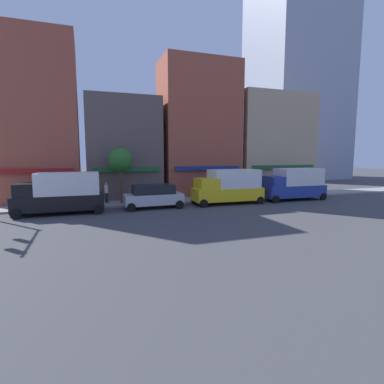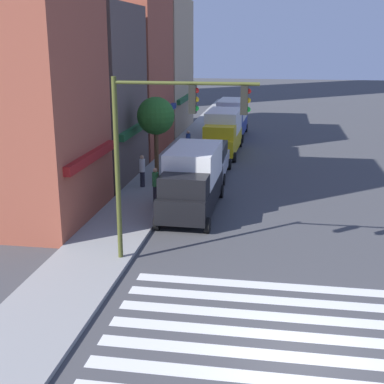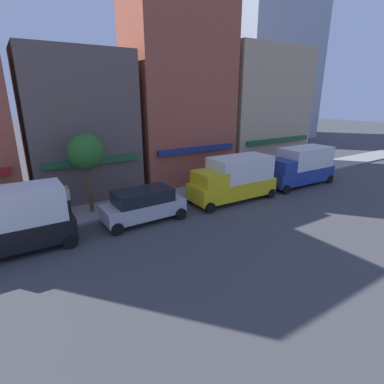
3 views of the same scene
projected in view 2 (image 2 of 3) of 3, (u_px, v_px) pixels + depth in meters
The scene contains 13 objects.
ground_plane at pixel (299, 358), 13.91m from camera, with size 200.00×200.00×0.00m, color #424244.
sidewalk_left at pixel (28, 331), 15.04m from camera, with size 120.00×3.00×0.15m.
crosswalk_stripes at pixel (299, 358), 13.91m from camera, with size 8.79×10.80×0.01m.
storefront_row at pixel (115, 64), 34.82m from camera, with size 32.74×5.30×14.94m.
traffic_signal at pixel (165, 133), 18.38m from camera, with size 0.32×5.04×6.77m.
box_truck_black at pixel (192, 180), 25.22m from camera, with size 6.23×2.42×3.04m.
suv_silver at pixel (211, 160), 31.94m from camera, with size 4.73×2.12×1.94m.
box_truck_yellow at pixel (223, 132), 38.20m from camera, with size 6.25×2.42×3.04m.
box_truck_blue at pixel (232, 118), 44.85m from camera, with size 6.24×2.42×3.04m.
pedestrian_blue_shirt at pixel (188, 143), 36.90m from camera, with size 0.32×0.32×1.77m.
pedestrian_green_top at pixel (156, 185), 26.29m from camera, with size 0.32×0.32×1.77m.
pedestrian_white_shirt at pixel (142, 170), 29.15m from camera, with size 0.32×0.32×1.77m.
street_tree at pixel (156, 117), 29.47m from camera, with size 2.08×2.08×4.79m.
Camera 2 is at (-12.46, 0.81, 8.00)m, focal length 50.00 mm.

